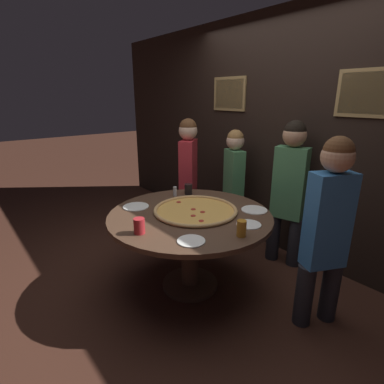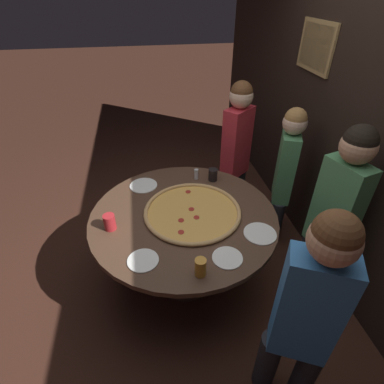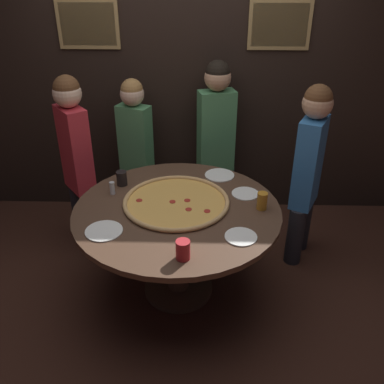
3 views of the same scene
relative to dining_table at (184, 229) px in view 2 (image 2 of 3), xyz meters
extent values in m
plane|color=#422319|center=(0.00, 0.00, -0.59)|extent=(24.00, 24.00, 0.00)
cube|color=black|center=(0.00, 1.32, 0.71)|extent=(6.40, 0.06, 2.60)
cube|color=#9E7F4C|center=(-0.80, 1.28, 1.16)|extent=(0.52, 0.02, 0.40)
cube|color=slate|center=(-0.80, 1.27, 1.16)|extent=(0.46, 0.01, 0.34)
cylinder|color=#4C3323|center=(0.00, 0.00, 0.13)|extent=(1.44, 1.44, 0.04)
cylinder|color=#4C3323|center=(0.00, 0.00, -0.24)|extent=(0.16, 0.16, 0.70)
cylinder|color=#4C3323|center=(0.00, 0.00, -0.57)|extent=(0.52, 0.52, 0.04)
cylinder|color=#E5A84C|center=(-0.01, 0.07, 0.15)|extent=(0.71, 0.71, 0.01)
torus|color=tan|center=(-0.01, 0.07, 0.16)|extent=(0.75, 0.75, 0.03)
cylinder|color=#A8281E|center=(-0.04, 0.07, 0.16)|extent=(0.04, 0.04, 0.00)
cylinder|color=#A8281E|center=(0.07, 0.09, 0.16)|extent=(0.04, 0.04, 0.00)
cylinder|color=#A8281E|center=(0.21, -0.05, 0.16)|extent=(0.04, 0.04, 0.00)
cylinder|color=#A8281E|center=(0.08, -0.03, 0.16)|extent=(0.04, 0.04, 0.00)
cylinder|color=#A8281E|center=(-0.27, 0.08, 0.16)|extent=(0.04, 0.04, 0.00)
cylinder|color=black|center=(-0.43, 0.33, 0.20)|extent=(0.08, 0.08, 0.11)
cylinder|color=#B22328|center=(0.07, -0.54, 0.21)|extent=(0.08, 0.08, 0.12)
cylinder|color=#BC7A23|center=(0.58, 0.01, 0.21)|extent=(0.07, 0.07, 0.12)
cylinder|color=white|center=(-0.45, -0.29, 0.15)|extent=(0.24, 0.24, 0.01)
cylinder|color=white|center=(0.49, 0.21, 0.15)|extent=(0.20, 0.20, 0.01)
cylinder|color=white|center=(0.31, 0.50, 0.15)|extent=(0.23, 0.23, 0.01)
cylinder|color=white|center=(0.42, -0.33, 0.15)|extent=(0.20, 0.20, 0.01)
cylinder|color=silver|center=(-0.48, 0.19, 0.19)|extent=(0.04, 0.04, 0.08)
cylinder|color=#B7B7BC|center=(-0.48, 0.19, 0.24)|extent=(0.04, 0.04, 0.01)
cylinder|color=#232328|center=(0.40, 1.09, -0.33)|extent=(0.17, 0.17, 0.52)
cylinder|color=#232328|center=(0.18, 1.03, -0.33)|extent=(0.17, 0.17, 0.52)
cube|color=#4C8C59|center=(0.29, 1.06, 0.30)|extent=(0.35, 0.24, 0.73)
sphere|color=tan|center=(0.29, 1.06, 0.77)|extent=(0.23, 0.23, 0.23)
sphere|color=black|center=(0.29, 1.06, 0.81)|extent=(0.21, 0.21, 0.21)
cylinder|color=#232328|center=(1.04, 0.59, -0.34)|extent=(0.18, 0.18, 0.51)
cylinder|color=#232328|center=(0.94, 0.38, -0.34)|extent=(0.18, 0.18, 0.51)
cube|color=#3370B2|center=(0.99, 0.48, 0.28)|extent=(0.28, 0.35, 0.72)
sphere|color=tan|center=(0.99, 0.48, 0.74)|extent=(0.22, 0.22, 0.22)
sphere|color=brown|center=(0.99, 0.48, 0.78)|extent=(0.20, 0.20, 0.20)
cylinder|color=#232328|center=(-0.33, 0.97, -0.36)|extent=(0.17, 0.17, 0.47)
cylinder|color=#232328|center=(-0.52, 1.06, -0.36)|extent=(0.17, 0.17, 0.47)
cube|color=#4C8C59|center=(-0.43, 1.02, 0.21)|extent=(0.32, 0.25, 0.66)
sphere|color=beige|center=(-0.43, 1.02, 0.64)|extent=(0.20, 0.20, 0.20)
sphere|color=#9E703D|center=(-0.43, 1.02, 0.68)|extent=(0.19, 0.19, 0.19)
cylinder|color=#232328|center=(-0.80, 0.59, -0.34)|extent=(0.19, 0.19, 0.51)
cylinder|color=#232328|center=(-0.94, 0.77, -0.34)|extent=(0.19, 0.19, 0.51)
cube|color=red|center=(-0.87, 0.68, 0.28)|extent=(0.32, 0.34, 0.72)
sphere|color=beige|center=(-0.87, 0.68, 0.75)|extent=(0.22, 0.22, 0.22)
sphere|color=brown|center=(-0.87, 0.68, 0.79)|extent=(0.20, 0.20, 0.20)
camera|label=1|loc=(1.90, -1.54, 1.14)|focal=28.00mm
camera|label=2|loc=(1.76, -0.24, 1.62)|focal=28.00mm
camera|label=3|loc=(0.17, -2.50, 1.71)|focal=40.00mm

